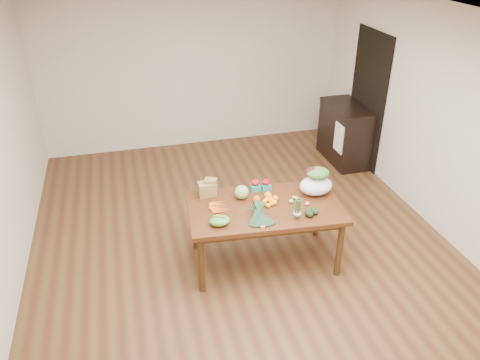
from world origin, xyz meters
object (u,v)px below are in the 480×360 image
object	(u,v)px
cabbage	(242,192)
mandarin_cluster	(269,201)
cabinet	(345,133)
paper_bag	(207,188)
dining_table	(264,234)
salad_bag	(316,182)
kale_bunch	(261,216)
asparagus_bundle	(298,209)

from	to	relation	value
cabbage	mandarin_cluster	size ratio (longest dim) A/B	0.88
cabinet	paper_bag	distance (m)	3.18
dining_table	mandarin_cluster	distance (m)	0.42
dining_table	cabinet	distance (m)	2.98
dining_table	cabbage	world-z (taller)	cabbage
dining_table	salad_bag	bearing A→B (deg)	14.34
cabinet	kale_bunch	size ratio (longest dim) A/B	2.55
cabinet	cabbage	xyz separation A→B (m)	(-2.26, -1.94, 0.36)
dining_table	cabbage	bearing A→B (deg)	137.88
kale_bunch	dining_table	bearing A→B (deg)	69.31
paper_bag	mandarin_cluster	size ratio (longest dim) A/B	1.48
mandarin_cluster	kale_bunch	distance (m)	0.37
paper_bag	cabbage	world-z (taller)	paper_bag
paper_bag	mandarin_cluster	distance (m)	0.72
cabinet	mandarin_cluster	bearing A→B (deg)	-132.94
dining_table	salad_bag	size ratio (longest dim) A/B	4.38
salad_bag	cabinet	bearing A→B (deg)	55.56
paper_bag	salad_bag	world-z (taller)	salad_bag
cabbage	dining_table	bearing A→B (deg)	-47.16
kale_bunch	salad_bag	distance (m)	0.87
cabbage	mandarin_cluster	distance (m)	0.33
kale_bunch	salad_bag	size ratio (longest dim) A/B	1.05
dining_table	mandarin_cluster	xyz separation A→B (m)	(0.06, 0.03, 0.42)
asparagus_bundle	salad_bag	world-z (taller)	salad_bag
cabinet	asparagus_bundle	xyz separation A→B (m)	(-1.80, -2.49, 0.40)
dining_table	cabbage	distance (m)	0.55
mandarin_cluster	asparagus_bundle	xyz separation A→B (m)	(0.19, -0.35, 0.08)
asparagus_bundle	salad_bag	xyz separation A→B (m)	(0.39, 0.42, 0.02)
asparagus_bundle	mandarin_cluster	bearing A→B (deg)	124.19
cabbage	salad_bag	bearing A→B (deg)	-7.98
paper_bag	asparagus_bundle	bearing A→B (deg)	-41.30
kale_bunch	salad_bag	xyz separation A→B (m)	(0.77, 0.39, 0.07)
mandarin_cluster	asparagus_bundle	distance (m)	0.40
cabbage	mandarin_cluster	bearing A→B (deg)	-36.85
dining_table	paper_bag	xyz separation A→B (m)	(-0.56, 0.39, 0.47)
paper_bag	kale_bunch	distance (m)	0.80
cabinet	asparagus_bundle	distance (m)	3.10
paper_bag	kale_bunch	size ratio (longest dim) A/B	0.67
cabinet	kale_bunch	xyz separation A→B (m)	(-2.19, -2.45, 0.36)
dining_table	kale_bunch	bearing A→B (deg)	-110.69
dining_table	cabbage	size ratio (longest dim) A/B	10.51
dining_table	cabinet	size ratio (longest dim) A/B	1.64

